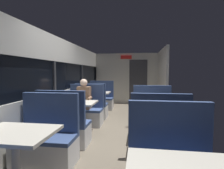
% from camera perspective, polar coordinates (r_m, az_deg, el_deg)
% --- Properties ---
extents(ground_plane, '(3.30, 9.20, 0.02)m').
position_cam_1_polar(ground_plane, '(4.23, 0.66, -16.05)').
color(ground_plane, '#665B4C').
extents(carriage_window_panel_left, '(0.09, 8.48, 2.30)m').
position_cam_1_polar(carriage_window_panel_left, '(4.42, -18.33, -0.50)').
color(carriage_window_panel_left, beige).
rests_on(carriage_window_panel_left, ground_plane).
extents(carriage_end_bulkhead, '(2.90, 0.11, 2.30)m').
position_cam_1_polar(carriage_end_bulkhead, '(8.15, 4.98, 1.84)').
color(carriage_end_bulkhead, beige).
rests_on(carriage_end_bulkhead, ground_plane).
extents(carriage_aisle_panel_right, '(0.08, 2.40, 2.30)m').
position_cam_1_polar(carriage_aisle_panel_right, '(7.00, 15.85, 1.46)').
color(carriage_aisle_panel_right, beige).
rests_on(carriage_aisle_panel_right, ground_plane).
extents(dining_table_near_window, '(0.90, 0.70, 0.74)m').
position_cam_1_polar(dining_table_near_window, '(2.46, -28.69, -15.40)').
color(dining_table_near_window, '#9E9EA3').
rests_on(dining_table_near_window, ground_plane).
extents(bench_near_window_facing_entry, '(0.95, 0.50, 1.10)m').
position_cam_1_polar(bench_near_window_facing_entry, '(3.12, -20.40, -17.09)').
color(bench_near_window_facing_entry, silver).
rests_on(bench_near_window_facing_entry, ground_plane).
extents(dining_table_mid_window, '(0.90, 0.70, 0.74)m').
position_cam_1_polar(dining_table_mid_window, '(4.27, -11.40, -6.87)').
color(dining_table_mid_window, '#9E9EA3').
rests_on(dining_table_mid_window, ground_plane).
extents(bench_mid_window_facing_end, '(0.95, 0.50, 1.10)m').
position_cam_1_polar(bench_mid_window_facing_end, '(3.71, -15.06, -13.54)').
color(bench_mid_window_facing_end, silver).
rests_on(bench_mid_window_facing_end, ground_plane).
extents(bench_mid_window_facing_entry, '(0.95, 0.50, 1.10)m').
position_cam_1_polar(bench_mid_window_facing_entry, '(4.98, -8.61, -8.94)').
color(bench_mid_window_facing_entry, silver).
rests_on(bench_mid_window_facing_entry, ground_plane).
extents(dining_table_far_window, '(0.90, 0.70, 0.74)m').
position_cam_1_polar(dining_table_far_window, '(6.26, -4.92, -3.37)').
color(dining_table_far_window, '#9E9EA3').
rests_on(dining_table_far_window, ground_plane).
extents(bench_far_window_facing_end, '(0.95, 0.50, 1.10)m').
position_cam_1_polar(bench_far_window_facing_end, '(5.64, -6.53, -7.40)').
color(bench_far_window_facing_end, silver).
rests_on(bench_far_window_facing_end, ground_plane).
extents(bench_far_window_facing_entry, '(0.95, 0.50, 1.10)m').
position_cam_1_polar(bench_far_window_facing_entry, '(6.98, -3.59, -5.19)').
color(bench_far_window_facing_entry, silver).
rests_on(bench_far_window_facing_entry, ground_plane).
extents(dining_table_rear_aisle, '(0.90, 0.70, 0.74)m').
position_cam_1_polar(dining_table_rear_aisle, '(3.85, 13.74, -8.10)').
color(dining_table_rear_aisle, '#9E9EA3').
rests_on(dining_table_rear_aisle, ground_plane).
extents(bench_rear_aisle_facing_end, '(0.95, 0.50, 1.10)m').
position_cam_1_polar(bench_rear_aisle_facing_end, '(3.26, 14.86, -16.02)').
color(bench_rear_aisle_facing_end, silver).
rests_on(bench_rear_aisle_facing_end, ground_plane).
extents(bench_rear_aisle_facing_entry, '(0.95, 0.50, 1.10)m').
position_cam_1_polar(bench_rear_aisle_facing_entry, '(4.60, 12.83, -10.09)').
color(bench_rear_aisle_facing_entry, silver).
rests_on(bench_rear_aisle_facing_entry, ground_plane).
extents(seated_passenger, '(0.47, 0.55, 1.26)m').
position_cam_1_polar(seated_passenger, '(4.87, -8.89, -6.72)').
color(seated_passenger, '#26262D').
rests_on(seated_passenger, ground_plane).
extents(coffee_cup_primary, '(0.07, 0.07, 0.09)m').
position_cam_1_polar(coffee_cup_primary, '(6.30, -6.49, -2.01)').
color(coffee_cup_primary, '#26598C').
rests_on(coffee_cup_primary, dining_table_far_window).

